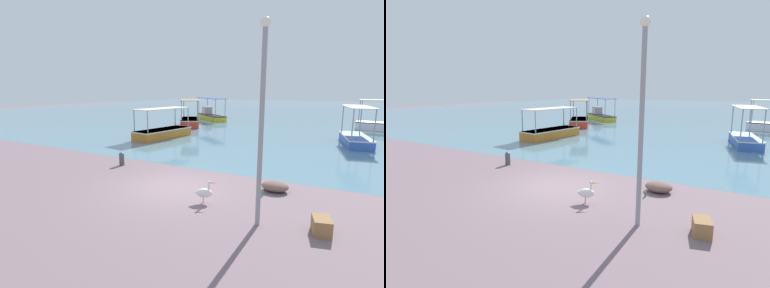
# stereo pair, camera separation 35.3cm
# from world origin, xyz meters

# --- Properties ---
(ground) EXTENTS (120.00, 120.00, 0.00)m
(ground) POSITION_xyz_m (0.00, 0.00, 0.00)
(ground) COLOR slate
(harbor_water) EXTENTS (110.00, 90.00, 0.00)m
(harbor_water) POSITION_xyz_m (0.00, 48.00, 0.00)
(harbor_water) COLOR slate
(harbor_water) RESTS_ON ground
(fishing_boat_outer) EXTENTS (3.91, 5.14, 2.75)m
(fishing_boat_outer) POSITION_xyz_m (-9.34, 17.69, 0.56)
(fishing_boat_outer) COLOR red
(fishing_boat_outer) RESTS_ON harbor_water
(fishing_boat_far_right) EXTENTS (2.43, 5.10, 2.69)m
(fishing_boat_far_right) POSITION_xyz_m (6.14, 14.17, 0.52)
(fishing_boat_far_right) COLOR #385EB9
(fishing_boat_far_right) RESTS_ON harbor_water
(fishing_boat_center) EXTENTS (5.64, 5.22, 2.72)m
(fishing_boat_center) POSITION_xyz_m (-10.43, 24.78, 0.59)
(fishing_boat_center) COLOR gold
(fishing_boat_center) RESTS_ON harbor_water
(fishing_boat_far_left) EXTENTS (2.50, 5.40, 2.38)m
(fishing_boat_far_left) POSITION_xyz_m (-7.39, 9.92, 0.52)
(fishing_boat_far_left) COLOR orange
(fishing_boat_far_left) RESTS_ON harbor_water
(pelican) EXTENTS (0.78, 0.47, 0.80)m
(pelican) POSITION_xyz_m (1.88, -0.78, 0.38)
(pelican) COLOR #E0997A
(pelican) RESTS_ON ground
(lamp_post) EXTENTS (0.28, 0.28, 5.75)m
(lamp_post) POSITION_xyz_m (4.01, -1.52, 3.23)
(lamp_post) COLOR gray
(lamp_post) RESTS_ON ground
(mooring_bollard) EXTENTS (0.27, 0.27, 0.69)m
(mooring_bollard) POSITION_xyz_m (-4.19, 1.70, 0.37)
(mooring_bollard) COLOR #47474C
(mooring_bollard) RESTS_ON ground
(net_pile) EXTENTS (1.03, 0.88, 0.39)m
(net_pile) POSITION_xyz_m (3.71, 1.64, 0.20)
(net_pile) COLOR brown
(net_pile) RESTS_ON ground
(cargo_crate) EXTENTS (0.63, 0.78, 0.45)m
(cargo_crate) POSITION_xyz_m (5.70, -1.19, 0.22)
(cargo_crate) COLOR olive
(cargo_crate) RESTS_ON ground
(glass_bottle) EXTENTS (0.07, 0.07, 0.27)m
(glass_bottle) POSITION_xyz_m (3.44, 0.87, 0.11)
(glass_bottle) COLOR #3F7F4C
(glass_bottle) RESTS_ON ground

